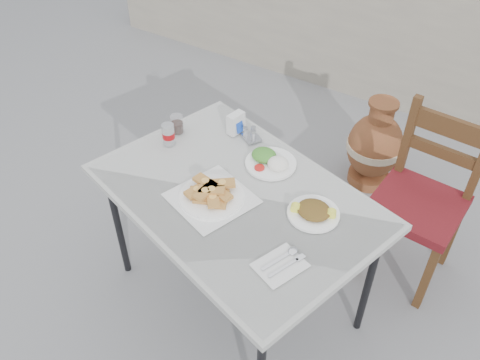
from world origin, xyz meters
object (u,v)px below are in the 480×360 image
Objects in this scene: soda_can at (168,134)px; napkin_holder at (236,123)px; pide_plate at (211,193)px; terracotta_urn at (375,146)px; cafe_table at (236,202)px; cola_glass at (177,125)px; condiment_caddy at (251,135)px; chair at (421,199)px; salad_chopped_plate at (314,211)px; salad_rice_plate at (270,161)px.

soda_can is 0.36m from napkin_holder.
pide_plate reaches higher than terracotta_urn.
cafe_table is at bearing 51.23° from pide_plate.
soda_can reaches higher than cola_glass.
napkin_holder reaches higher than condiment_caddy.
chair is (0.78, 0.84, -0.31)m from pide_plate.
cafe_table is 1.48× the size of chair.
salad_chopped_plate is at bearing -3.98° from soda_can.
pide_plate is 3.38× the size of condiment_caddy.
chair reaches higher than pide_plate.
chair reaches higher than salad_rice_plate.
salad_chopped_plate is 0.36× the size of terracotta_urn.
terracotta_urn is (0.50, 0.94, -0.56)m from napkin_holder.
salad_rice_plate is 0.23m from condiment_caddy.
terracotta_urn is at bearing 78.88° from salad_rice_plate.
condiment_caddy is (-0.09, 0.49, -0.01)m from pide_plate.
pide_plate is 3.70× the size of napkin_holder.
soda_can reaches higher than terracotta_urn.
terracotta_urn is at bearing 58.63° from soda_can.
cafe_table is at bearing -67.49° from condiment_caddy.
chair is (0.67, 0.48, -0.30)m from salad_rice_plate.
napkin_holder reaches higher than terracotta_urn.
salad_chopped_plate is 0.87m from soda_can.
salad_chopped_plate is 1.86× the size of condiment_caddy.
salad_rice_plate is 0.56m from cola_glass.
soda_can is at bearing -121.37° from terracotta_urn.
napkin_holder reaches higher than cafe_table.
soda_can is at bearing -165.47° from salad_rice_plate.
terracotta_urn is (0.77, 1.11, -0.54)m from cola_glass.
pide_plate is 3.68× the size of soda_can.
cola_glass is at bearing -137.11° from napkin_holder.
salad_chopped_plate is 0.62m from condiment_caddy.
cafe_table is 15.28× the size of cola_glass.
cola_glass is (-0.03, 0.10, -0.01)m from soda_can.
cola_glass reaches higher than condiment_caddy.
cola_glass is 0.86× the size of napkin_holder.
salad_rice_plate reaches higher than salad_chopped_plate.
condiment_caddy is at bearing 100.50° from pide_plate.
chair is 0.79m from terracotta_urn.
cafe_table is at bearing -129.44° from chair.
salad_rice_plate is 2.57× the size of cola_glass.
pide_plate is at bearing -79.50° from condiment_caddy.
soda_can is at bearing -149.04° from chair.
napkin_holder is at bearing 152.19° from salad_chopped_plate.
salad_rice_plate is 1.09× the size of salad_chopped_plate.
cafe_table is at bearing -96.14° from salad_rice_plate.
soda_can is 1.39m from chair.
soda_can and napkin_holder have the same top height.
cafe_table is 12.02× the size of condiment_caddy.
cola_glass is at bearing -156.03° from condiment_caddy.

